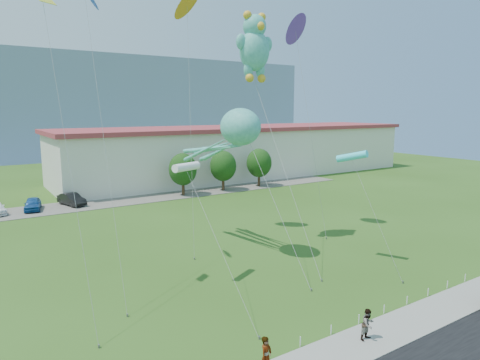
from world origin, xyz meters
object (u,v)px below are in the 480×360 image
Objects in this scene: pedestrian_right at (368,324)px; pedestrian_left at (266,356)px; parked_car_blue at (33,204)px; octopus_kite at (231,136)px; warehouse at (244,151)px; teddy_bear_kite at (255,45)px; parked_car_black at (72,199)px.

pedestrian_left is at bearing 172.34° from pedestrian_right.
parked_car_blue is 27.45m from octopus_kite.
warehouse is 3.32× the size of teddy_bear_kite.
teddy_bear_kite reaches higher than pedestrian_left.
parked_car_black is at bearing -164.15° from warehouse.
teddy_bear_kite reaches higher than parked_car_black.
teddy_bear_kite reaches higher than parked_car_blue.
parked_car_black is (0.39, 37.96, -0.20)m from pedestrian_left.
octopus_kite is (10.79, -23.85, 8.26)m from parked_car_blue.
warehouse is 55.11m from pedestrian_left.
parked_car_black is at bearing 105.53° from octopus_kite.
octopus_kite is at bearing -155.29° from teddy_bear_kite.
pedestrian_right is at bearing -95.26° from octopus_kite.
pedestrian_left is 17.58m from octopus_kite.
warehouse reaches higher than parked_car_black.
parked_car_blue is 0.94× the size of parked_car_black.
warehouse is 39.80m from octopus_kite.
warehouse is 4.34× the size of octopus_kite.
parked_car_blue is (-9.47, 38.19, -0.13)m from pedestrian_right.
pedestrian_right is at bearing -117.19° from warehouse.
octopus_kite is (1.32, 14.34, 8.14)m from pedestrian_right.
octopus_kite is (-22.67, -32.35, 4.88)m from warehouse.
warehouse is 38.48m from teddy_bear_kite.
octopus_kite is at bearing -53.76° from parked_car_blue.
teddy_bear_kite is (9.72, -22.62, 15.13)m from parked_car_black.
parked_car_black is (-5.36, 38.36, -0.11)m from pedestrian_right.
pedestrian_left is at bearing -116.89° from octopus_kite.
warehouse is at bearing -1.27° from parked_car_black.
parked_car_black is 26.26m from octopus_kite.
pedestrian_right is 38.74m from parked_car_black.
pedestrian_right is 0.38× the size of parked_car_blue.
octopus_kite is at bearing -125.02° from warehouse.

